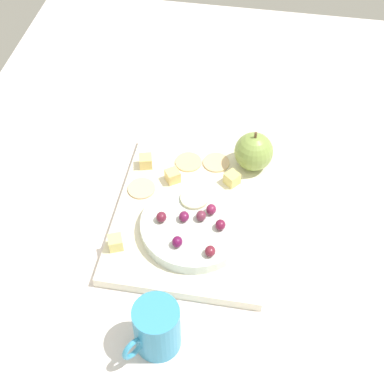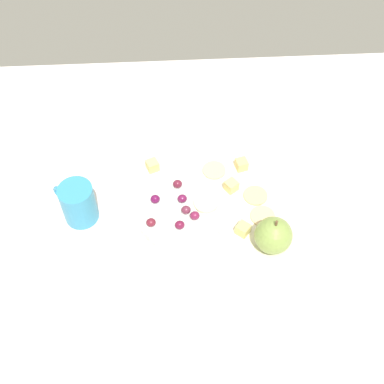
{
  "view_description": "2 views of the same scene",
  "coord_description": "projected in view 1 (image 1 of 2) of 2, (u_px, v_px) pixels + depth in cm",
  "views": [
    {
      "loc": [
        63.19,
        13.86,
        86.33
      ],
      "look_at": [
        -1.93,
        2.69,
        10.43
      ],
      "focal_mm": 53.28,
      "sensor_mm": 36.0,
      "label": 1
    },
    {
      "loc": [
        3.78,
        62.98,
        91.91
      ],
      "look_at": [
        0.27,
        1.23,
        9.7
      ],
      "focal_mm": 46.55,
      "sensor_mm": 36.0,
      "label": 2
    }
  ],
  "objects": [
    {
      "name": "cracker_2",
      "position": [
        141.0,
        189.0,
        1.07
      ],
      "size": [
        5.19,
        5.19,
        0.4
      ],
      "primitive_type": "cylinder",
      "color": "#DCB78E",
      "rests_on": "platter"
    },
    {
      "name": "grape_0",
      "position": [
        177.0,
        242.0,
        0.96
      ],
      "size": [
        1.99,
        1.79,
        1.86
      ],
      "primitive_type": "ellipsoid",
      "color": "#601242",
      "rests_on": "serving_dish"
    },
    {
      "name": "apple_slice_0",
      "position": [
        194.0,
        198.0,
        1.03
      ],
      "size": [
        5.1,
        5.1,
        0.6
      ],
      "primitive_type": "cylinder",
      "color": "beige",
      "rests_on": "serving_dish"
    },
    {
      "name": "grape_6",
      "position": [
        184.0,
        216.0,
        0.99
      ],
      "size": [
        1.99,
        1.79,
        1.74
      ],
      "primitive_type": "ellipsoid",
      "color": "#681742",
      "rests_on": "serving_dish"
    },
    {
      "name": "apple_whole",
      "position": [
        254.0,
        152.0,
        1.09
      ],
      "size": [
        7.5,
        7.5,
        7.5
      ],
      "primitive_type": "sphere",
      "color": "#839E49",
      "rests_on": "platter"
    },
    {
      "name": "grape_4",
      "position": [
        201.0,
        216.0,
        0.99
      ],
      "size": [
        1.99,
        1.79,
        1.78
      ],
      "primitive_type": "ellipsoid",
      "color": "#69283F",
      "rests_on": "serving_dish"
    },
    {
      "name": "cracker_0",
      "position": [
        187.0,
        162.0,
        1.12
      ],
      "size": [
        5.19,
        5.19,
        0.4
      ],
      "primitive_type": "cylinder",
      "color": "#E0B780",
      "rests_on": "platter"
    },
    {
      "name": "cheese_cube_0",
      "position": [
        173.0,
        176.0,
        1.08
      ],
      "size": [
        3.38,
        3.38,
        2.43
      ],
      "primitive_type": "cube",
      "rotation": [
        0.0,
        0.0,
        0.62
      ],
      "color": "#EFD079",
      "rests_on": "platter"
    },
    {
      "name": "cheese_cube_3",
      "position": [
        146.0,
        161.0,
        1.11
      ],
      "size": [
        2.96,
        2.96,
        2.43
      ],
      "primitive_type": "cube",
      "rotation": [
        0.0,
        0.0,
        0.26
      ],
      "color": "#E8CC73",
      "rests_on": "platter"
    },
    {
      "name": "cup",
      "position": [
        156.0,
        328.0,
        0.86
      ],
      "size": [
        9.33,
        7.84,
        9.39
      ],
      "color": "teal",
      "rests_on": "table"
    },
    {
      "name": "cheese_cube_1",
      "position": [
        115.0,
        243.0,
        0.98
      ],
      "size": [
        3.18,
        3.18,
        2.43
      ],
      "primitive_type": "cube",
      "rotation": [
        0.0,
        0.0,
        0.4
      ],
      "color": "#E2D379",
      "rests_on": "platter"
    },
    {
      "name": "apple_stem",
      "position": [
        256.0,
        135.0,
        1.06
      ],
      "size": [
        0.5,
        0.5,
        1.2
      ],
      "primitive_type": "cylinder",
      "color": "brown",
      "rests_on": "apple_whole"
    },
    {
      "name": "cracker_1",
      "position": [
        216.0,
        163.0,
        1.12
      ],
      "size": [
        5.19,
        5.19,
        0.4
      ],
      "primitive_type": "cylinder",
      "color": "#D8B687",
      "rests_on": "platter"
    },
    {
      "name": "grape_1",
      "position": [
        210.0,
        251.0,
        0.94
      ],
      "size": [
        1.99,
        1.79,
        1.74
      ],
      "primitive_type": "ellipsoid",
      "color": "maroon",
      "rests_on": "serving_dish"
    },
    {
      "name": "grape_2",
      "position": [
        161.0,
        217.0,
        0.99
      ],
      "size": [
        1.99,
        1.79,
        1.8
      ],
      "primitive_type": "ellipsoid",
      "color": "maroon",
      "rests_on": "serving_dish"
    },
    {
      "name": "grape_5",
      "position": [
        212.0,
        207.0,
        1.01
      ],
      "size": [
        1.99,
        1.79,
        1.82
      ],
      "primitive_type": "ellipsoid",
      "color": "maroon",
      "rests_on": "serving_dish"
    },
    {
      "name": "table",
      "position": [
        176.0,
        228.0,
        1.06
      ],
      "size": [
        149.7,
        98.67,
        3.57
      ],
      "primitive_type": "cube",
      "color": "silver",
      "rests_on": "ground"
    },
    {
      "name": "grape_3",
      "position": [
        220.0,
        225.0,
        0.98
      ],
      "size": [
        1.99,
        1.79,
        1.79
      ],
      "primitive_type": "ellipsoid",
      "color": "maroon",
      "rests_on": "serving_dish"
    },
    {
      "name": "serving_dish",
      "position": [
        194.0,
        226.0,
        1.0
      ],
      "size": [
        18.94,
        18.94,
        2.23
      ],
      "primitive_type": "cylinder",
      "color": "silver",
      "rests_on": "platter"
    },
    {
      "name": "cheese_cube_2",
      "position": [
        232.0,
        179.0,
        1.08
      ],
      "size": [
        3.42,
        3.42,
        2.43
      ],
      "primitive_type": "cube",
      "rotation": [
        0.0,
        0.0,
        0.87
      ],
      "color": "#E1CC71",
      "rests_on": "platter"
    },
    {
      "name": "platter",
      "position": [
        194.0,
        214.0,
        1.05
      ],
      "size": [
        35.09,
        28.19,
        1.97
      ],
      "primitive_type": "cube",
      "color": "#EDE5CB",
      "rests_on": "table"
    }
  ]
}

